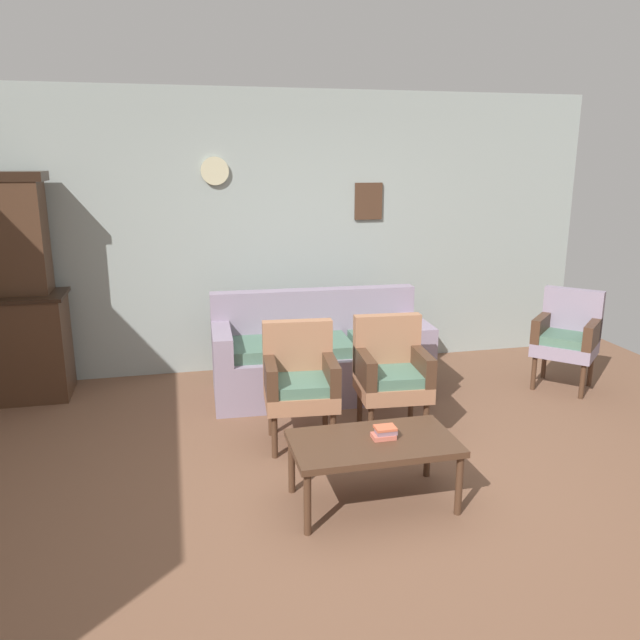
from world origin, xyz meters
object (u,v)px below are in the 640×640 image
armchair_near_cabinet (300,378)px  wingback_chair_by_fireplace (567,335)px  book_stack_on_table (385,433)px  armchair_row_middle (391,371)px  floral_couch (319,358)px  coffee_table (373,447)px  side_cabinet (1,348)px

armchair_near_cabinet → wingback_chair_by_fireplace: bearing=12.8°
wingback_chair_by_fireplace → book_stack_on_table: 2.75m
book_stack_on_table → armchair_row_middle: bearing=68.4°
armchair_near_cabinet → book_stack_on_table: size_ratio=6.12×
floral_couch → wingback_chair_by_fireplace: (2.25, -0.37, 0.17)m
armchair_row_middle → coffee_table: size_ratio=0.90×
floral_couch → book_stack_on_table: bearing=-91.1°
wingback_chair_by_fireplace → coffee_table: wingback_chair_by_fireplace is taller
side_cabinet → coffee_table: side_cabinet is taller
wingback_chair_by_fireplace → side_cabinet: bearing=170.3°
floral_couch → coffee_table: size_ratio=1.92×
book_stack_on_table → wingback_chair_by_fireplace: bearing=34.0°
armchair_near_cabinet → wingback_chair_by_fireplace: same height
coffee_table → side_cabinet: bearing=137.5°
floral_couch → armchair_row_middle: size_ratio=2.13×
side_cabinet → armchair_row_middle: size_ratio=1.28×
armchair_near_cabinet → coffee_table: 1.00m
side_cabinet → armchair_near_cabinet: side_cabinet is taller
side_cabinet → armchair_row_middle: bearing=-25.0°
armchair_row_middle → coffee_table: (-0.45, -0.97, -0.12)m
side_cabinet → book_stack_on_table: size_ratio=7.86×
book_stack_on_table → armchair_near_cabinet: bearing=109.5°
floral_couch → armchair_near_cabinet: 1.05m
armchair_row_middle → book_stack_on_table: size_ratio=6.12×
floral_couch → armchair_near_cabinet: same height
side_cabinet → wingback_chair_by_fireplace: 5.05m
wingback_chair_by_fireplace → book_stack_on_table: wingback_chair_by_fireplace is taller
floral_couch → book_stack_on_table: floral_couch is taller
armchair_row_middle → wingback_chair_by_fireplace: same height
floral_couch → armchair_row_middle: 1.02m
side_cabinet → armchair_row_middle: (3.08, -1.43, 0.03)m
side_cabinet → armchair_row_middle: 3.39m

